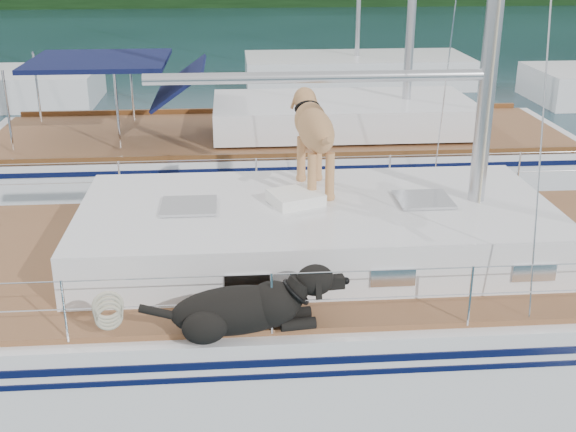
{
  "coord_description": "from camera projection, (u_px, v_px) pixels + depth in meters",
  "views": [
    {
      "loc": [
        -0.11,
        -7.41,
        4.57
      ],
      "look_at": [
        0.5,
        0.2,
        1.6
      ],
      "focal_mm": 45.0,
      "sensor_mm": 36.0,
      "label": 1
    }
  ],
  "objects": [
    {
      "name": "ground",
      "position": [
        247.0,
        349.0,
        8.55
      ],
      "size": [
        120.0,
        120.0,
        0.0
      ],
      "primitive_type": "plane",
      "color": "black",
      "rests_on": "ground"
    },
    {
      "name": "neighbor_sailboat",
      "position": [
        285.0,
        158.0,
        13.74
      ],
      "size": [
        11.0,
        3.5,
        13.3
      ],
      "color": "white",
      "rests_on": "ground"
    },
    {
      "name": "main_sailboat",
      "position": [
        255.0,
        297.0,
        8.31
      ],
      "size": [
        12.0,
        3.93,
        14.01
      ],
      "color": "white",
      "rests_on": "ground"
    },
    {
      "name": "bg_boat_center",
      "position": [
        356.0,
        71.0,
        23.55
      ],
      "size": [
        7.2,
        3.0,
        11.65
      ],
      "color": "white",
      "rests_on": "ground"
    }
  ]
}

